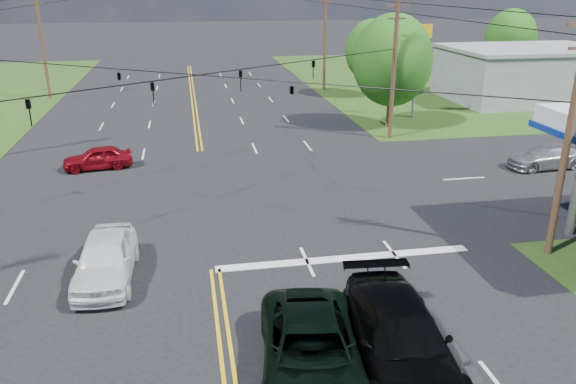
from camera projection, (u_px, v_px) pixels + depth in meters
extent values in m
plane|color=black|center=(206.00, 195.00, 28.24)|extent=(280.00, 280.00, 0.00)
cube|color=#224215|center=(504.00, 78.00, 63.66)|extent=(46.00, 48.00, 0.03)
cube|color=silver|center=(345.00, 259.00, 21.71)|extent=(10.00, 0.50, 0.02)
cube|color=gray|center=(527.00, 75.00, 50.99)|extent=(14.00, 10.00, 4.40)
cylinder|color=#4A301F|center=(568.00, 137.00, 20.49)|extent=(0.28, 0.28, 9.50)
cylinder|color=#4A301F|center=(394.00, 68.00, 37.08)|extent=(0.28, 0.28, 9.50)
cube|color=#4A301F|center=(398.00, 5.00, 35.71)|extent=(1.60, 0.12, 0.12)
cube|color=#4A301F|center=(397.00, 19.00, 35.99)|extent=(1.20, 0.10, 0.10)
cylinder|color=#4A301F|center=(42.00, 43.00, 50.12)|extent=(0.28, 0.28, 10.00)
cube|color=#4A301F|center=(36.00, 3.00, 48.93)|extent=(1.20, 0.10, 0.10)
cylinder|color=#4A301F|center=(325.00, 39.00, 54.51)|extent=(0.28, 0.28, 10.00)
cube|color=#4A301F|center=(326.00, 2.00, 53.33)|extent=(1.20, 0.10, 0.10)
imported|color=black|center=(30.00, 113.00, 21.10)|extent=(0.17, 0.21, 1.05)
imported|color=black|center=(153.00, 94.00, 24.67)|extent=(0.17, 0.21, 1.05)
imported|color=black|center=(241.00, 81.00, 28.03)|extent=(0.17, 0.21, 1.05)
imported|color=black|center=(313.00, 70.00, 31.60)|extent=(0.17, 0.21, 1.05)
imported|color=black|center=(119.00, 75.00, 28.09)|extent=(1.24, 0.26, 0.50)
imported|color=black|center=(292.00, 89.00, 24.43)|extent=(1.24, 0.26, 0.50)
cylinder|color=black|center=(486.00, 9.00, 25.49)|extent=(0.04, 100.00, 0.04)
cylinder|color=black|center=(484.00, 23.00, 25.70)|extent=(0.04, 100.00, 0.04)
cylinder|color=#4A301F|center=(390.00, 105.00, 41.10)|extent=(0.36, 0.36, 3.30)
ellipsoid|color=#215316|center=(392.00, 60.00, 39.97)|extent=(5.70, 5.70, 6.60)
cylinder|color=#4A301F|center=(370.00, 81.00, 52.66)|extent=(0.36, 0.36, 2.86)
ellipsoid|color=#215316|center=(372.00, 50.00, 51.69)|extent=(4.94, 4.94, 5.72)
cylinder|color=#4A301F|center=(507.00, 66.00, 61.11)|extent=(0.36, 0.36, 3.08)
ellipsoid|color=#215316|center=(511.00, 38.00, 60.06)|extent=(5.32, 5.32, 6.16)
imported|color=black|center=(311.00, 351.00, 14.93)|extent=(3.44, 6.11, 1.61)
imported|color=black|center=(399.00, 337.00, 15.39)|extent=(3.03, 6.33, 1.78)
imported|color=white|center=(106.00, 258.00, 19.93)|extent=(2.08, 4.91, 1.66)
imported|color=maroon|center=(98.00, 158.00, 32.09)|extent=(4.01, 2.05, 1.31)
imported|color=#A6A6AB|center=(546.00, 157.00, 32.23)|extent=(4.69, 2.12, 1.33)
cylinder|color=#A5A5AA|center=(416.00, 71.00, 43.45)|extent=(0.20, 0.20, 7.25)
cube|color=yellow|center=(419.00, 31.00, 42.39)|extent=(1.92, 1.06, 1.00)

